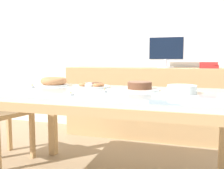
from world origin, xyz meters
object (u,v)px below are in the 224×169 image
at_px(computer_monitor, 166,52).
at_px(tealight_near_cakes, 104,91).
at_px(plate_stack, 182,89).
at_px(cake_golden_bundt, 54,82).
at_px(pastry_platter, 91,86).
at_px(cake_chocolate_round, 140,87).
at_px(tealight_right_edge, 32,87).
at_px(tealight_left_edge, 71,94).
at_px(book_stack, 209,65).

height_order(computer_monitor, tealight_near_cakes, computer_monitor).
relative_size(computer_monitor, plate_stack, 2.02).
height_order(cake_golden_bundt, tealight_near_cakes, cake_golden_bundt).
bearing_deg(pastry_platter, cake_chocolate_round, -11.39).
bearing_deg(pastry_platter, tealight_right_edge, -158.74).
height_order(cake_chocolate_round, pastry_platter, cake_chocolate_round).
xyz_separation_m(cake_chocolate_round, tealight_right_edge, (-0.93, -0.10, -0.02)).
xyz_separation_m(cake_golden_bundt, tealight_right_edge, (-0.09, -0.21, -0.03)).
height_order(cake_chocolate_round, tealight_left_edge, cake_chocolate_round).
distance_m(book_stack, tealight_right_edge, 1.97).
bearing_deg(pastry_platter, book_stack, 45.60).
bearing_deg(cake_golden_bundt, plate_stack, -9.71).
bearing_deg(tealight_left_edge, cake_golden_bundt, 129.43).
relative_size(book_stack, tealight_right_edge, 5.34).
relative_size(cake_golden_bundt, pastry_platter, 0.86).
bearing_deg(cake_golden_bundt, tealight_near_cakes, -27.59).
distance_m(cake_golden_bundt, tealight_left_edge, 0.71).
xyz_separation_m(cake_chocolate_round, tealight_near_cakes, (-0.23, -0.20, -0.02)).
distance_m(tealight_left_edge, tealight_right_edge, 0.63).
bearing_deg(tealight_right_edge, pastry_platter, 21.26).
bearing_deg(cake_golden_bundt, book_stack, 35.92).
bearing_deg(cake_chocolate_round, tealight_right_edge, -174.09).
xyz_separation_m(tealight_right_edge, tealight_near_cakes, (0.70, -0.11, 0.00)).
bearing_deg(plate_stack, pastry_platter, 167.38).
xyz_separation_m(cake_chocolate_round, pastry_platter, (-0.45, 0.09, -0.01)).
bearing_deg(tealight_near_cakes, pastry_platter, 127.08).
distance_m(cake_golden_bundt, plate_stack, 1.18).
height_order(book_stack, tealight_near_cakes, book_stack).
height_order(cake_chocolate_round, cake_golden_bundt, cake_golden_bundt).
bearing_deg(tealight_right_edge, book_stack, 39.41).
height_order(cake_chocolate_round, tealight_right_edge, cake_chocolate_round).
relative_size(cake_golden_bundt, tealight_near_cakes, 6.97).
distance_m(tealight_right_edge, tealight_near_cakes, 0.71).
relative_size(pastry_platter, tealight_near_cakes, 8.11).
bearing_deg(tealight_near_cakes, book_stack, 58.91).
bearing_deg(book_stack, tealight_near_cakes, -121.09).
distance_m(computer_monitor, cake_chocolate_round, 1.19).
bearing_deg(plate_stack, cake_chocolate_round, 165.71).
distance_m(cake_chocolate_round, tealight_near_cakes, 0.30).
bearing_deg(computer_monitor, plate_stack, -79.61).
bearing_deg(tealight_left_edge, computer_monitor, 72.79).
bearing_deg(computer_monitor, pastry_platter, -117.35).
distance_m(computer_monitor, tealight_right_edge, 1.65).
bearing_deg(tealight_left_edge, plate_stack, 25.84).
relative_size(book_stack, pastry_platter, 0.66).
relative_size(cake_chocolate_round, tealight_left_edge, 7.95).
height_order(pastry_platter, tealight_right_edge, pastry_platter).
bearing_deg(computer_monitor, book_stack, 0.16).
height_order(computer_monitor, tealight_right_edge, computer_monitor).
relative_size(cake_chocolate_round, tealight_right_edge, 7.95).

